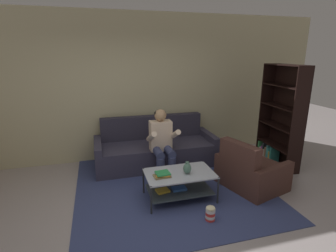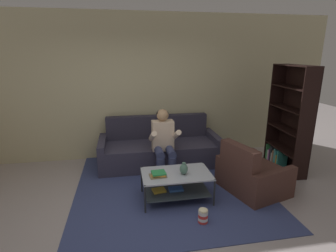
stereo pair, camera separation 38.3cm
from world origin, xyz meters
TOP-DOWN VIEW (x-y plane):
  - ground at (0.00, 0.00)m, footprint 16.80×16.80m
  - back_partition at (0.00, 2.46)m, footprint 8.40×0.12m
  - couch at (0.48, 1.92)m, footprint 2.31×0.91m
  - person_seated_center at (0.48, 1.38)m, footprint 0.50×0.58m
  - coffee_table at (0.52, 0.54)m, footprint 1.01×0.61m
  - area_rug at (0.50, 1.10)m, footprint 3.00×3.32m
  - vase at (0.63, 0.49)m, footprint 0.12×0.12m
  - book_stack at (0.26, 0.49)m, footprint 0.25×0.18m
  - bookshelf at (2.82, 1.30)m, footprint 0.35×1.02m
  - armchair at (1.75, 0.58)m, footprint 1.04×1.13m
  - popcorn_tub at (0.75, -0.09)m, footprint 0.13×0.13m

SIDE VIEW (x-z plane):
  - ground at x=0.00m, z-range 0.00..0.00m
  - area_rug at x=0.50m, z-range 0.00..0.01m
  - popcorn_tub at x=0.75m, z-range 0.00..0.21m
  - armchair at x=1.75m, z-range -0.14..0.67m
  - coffee_table at x=0.52m, z-range 0.07..0.49m
  - couch at x=0.48m, z-range -0.16..0.75m
  - book_stack at x=0.26m, z-range 0.42..0.49m
  - vase at x=0.63m, z-range 0.42..0.60m
  - person_seated_center at x=0.48m, z-range 0.06..1.25m
  - bookshelf at x=2.82m, z-range -0.16..1.77m
  - back_partition at x=0.00m, z-range 0.00..2.90m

